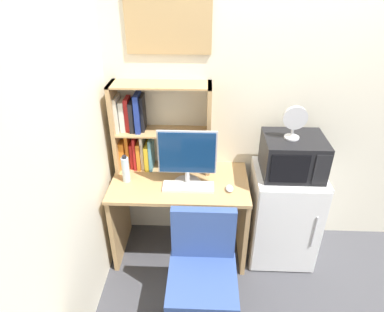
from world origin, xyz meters
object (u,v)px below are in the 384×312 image
Objects in this scene: monitor at (187,157)px; wall_corkboard at (168,22)px; computer_mouse at (230,188)px; water_bottle at (126,169)px; desk_fan at (295,121)px; microwave at (293,156)px; keyboard at (188,187)px; hutch_bookshelf at (147,129)px; desk_chair at (202,282)px; mini_fridge at (283,215)px.

wall_corkboard is at bearing 113.59° from monitor.
wall_corkboard is (-0.48, 0.41, 1.14)m from computer_mouse.
desk_fan is at bearing 0.93° from water_bottle.
microwave reaches higher than computer_mouse.
computer_mouse is 0.15× the size of wall_corkboard.
keyboard is 1.22m from wall_corkboard.
keyboard is 1.71× the size of water_bottle.
hutch_bookshelf reaches higher than desk_chair.
mini_fridge is at bearing 7.23° from keyboard.
microwave is at bearing -9.68° from hutch_bookshelf.
hutch_bookshelf is 0.86× the size of desk_chair.
wall_corkboard is (-0.15, 0.33, 0.91)m from monitor.
computer_mouse is 0.60m from mini_fridge.
monitor is 0.83m from desk_fan.
water_bottle is (-0.49, 0.02, -0.14)m from monitor.
desk_fan is at bearing -10.24° from hutch_bookshelf.
desk_fan is 0.28× the size of desk_chair.
desk_chair is (0.12, -0.60, -0.37)m from keyboard.
desk_chair is 1.46× the size of wall_corkboard.
microwave reaches higher than water_bottle.
monitor is at bearing -176.82° from desk_fan.
computer_mouse is at bearing -40.64° from wall_corkboard.
hutch_bookshelf is 0.83m from wall_corkboard.
desk_chair is (0.13, -0.65, -0.61)m from monitor.
water_bottle is at bearing 132.70° from desk_chair.
microwave is (1.30, 0.03, 0.14)m from water_bottle.
microwave is at bearing 10.43° from desk_fan.
desk_fan is at bearing 3.18° from monitor.
microwave is 0.73× the size of wall_corkboard.
computer_mouse is (0.33, -0.07, -0.23)m from monitor.
hutch_bookshelf reaches higher than monitor.
mini_fridge is 1.37× the size of wall_corkboard.
mini_fridge is at bearing 1.03° from water_bottle.
hutch_bookshelf reaches higher than keyboard.
hutch_bookshelf reaches higher than water_bottle.
microwave is (0.81, 0.05, -0.00)m from monitor.
mini_fridge is 0.58m from microwave.
keyboard is 0.52m from water_bottle.
microwave is at bearing 46.27° from desk_chair.
water_bottle is 0.37× the size of wall_corkboard.
hutch_bookshelf is at bearing 117.72° from desk_chair.
keyboard is at bearing -68.18° from wall_corkboard.
desk_chair is at bearing -78.35° from keyboard.
desk_fan is at bearing 47.40° from desk_chair.
computer_mouse is 0.10× the size of desk_chair.
monitor is 1.03× the size of microwave.
hutch_bookshelf is 3.37× the size of water_bottle.
hutch_bookshelf is 1.73× the size of microwave.
mini_fridge is 3.38× the size of desk_fan.
wall_corkboard reaches higher than monitor.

